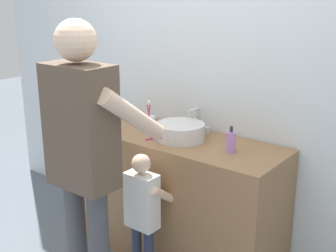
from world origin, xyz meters
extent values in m
cube|color=silver|center=(0.00, 0.62, 1.35)|extent=(4.40, 0.08, 2.70)
cube|color=olive|center=(0.00, 0.30, 0.44)|extent=(1.40, 0.54, 0.87)
cylinder|color=silver|center=(0.00, 0.28, 0.93)|extent=(0.32, 0.32, 0.11)
cylinder|color=#B1B1AD|center=(0.00, 0.28, 0.93)|extent=(0.26, 0.26, 0.09)
cylinder|color=#B7BABF|center=(0.00, 0.49, 0.96)|extent=(0.03, 0.03, 0.18)
cylinder|color=#B7BABF|center=(0.00, 0.43, 1.04)|extent=(0.02, 0.12, 0.02)
cylinder|color=#B7BABF|center=(-0.07, 0.49, 0.90)|extent=(0.04, 0.04, 0.05)
cylinder|color=#B7BABF|center=(0.07, 0.49, 0.90)|extent=(0.04, 0.04, 0.05)
cylinder|color=silver|center=(-0.30, 0.34, 0.92)|extent=(0.07, 0.07, 0.09)
cylinder|color=#E5387F|center=(-0.32, 0.34, 0.97)|extent=(0.01, 0.04, 0.17)
cube|color=white|center=(-0.32, 0.34, 1.07)|extent=(0.01, 0.02, 0.02)
cylinder|color=#E5387F|center=(-0.30, 0.32, 0.97)|extent=(0.04, 0.01, 0.17)
cube|color=white|center=(-0.30, 0.32, 1.07)|extent=(0.01, 0.02, 0.02)
cylinder|color=#B27FC6|center=(0.38, 0.27, 0.94)|extent=(0.06, 0.06, 0.13)
cylinder|color=#2D2D2D|center=(0.38, 0.27, 1.02)|extent=(0.02, 0.02, 0.04)
cylinder|color=#2D334C|center=(-0.05, -0.11, 0.20)|extent=(0.06, 0.06, 0.41)
cube|color=white|center=(0.00, -0.11, 0.58)|extent=(0.20, 0.11, 0.35)
sphere|color=beige|center=(0.00, -0.11, 0.83)|extent=(0.11, 0.11, 0.11)
cylinder|color=beige|center=(-0.11, -0.02, 0.61)|extent=(0.05, 0.25, 0.19)
cylinder|color=beige|center=(0.11, -0.02, 0.61)|extent=(0.05, 0.25, 0.19)
cylinder|color=#47474C|center=(-0.22, -0.45, 0.39)|extent=(0.12, 0.12, 0.78)
cylinder|color=#47474C|center=(-0.03, -0.45, 0.39)|extent=(0.12, 0.12, 0.78)
cube|color=brown|center=(-0.13, -0.45, 1.11)|extent=(0.39, 0.22, 0.68)
sphere|color=beige|center=(-0.13, -0.45, 1.57)|extent=(0.22, 0.22, 0.22)
cylinder|color=beige|center=(-0.34, -0.27, 1.17)|extent=(0.09, 0.47, 0.37)
cylinder|color=beige|center=(0.09, -0.27, 1.17)|extent=(0.09, 0.47, 0.37)
cylinder|color=#E5387F|center=(0.09, -0.09, 1.00)|extent=(0.01, 0.14, 0.03)
cube|color=white|center=(0.09, -0.02, 1.01)|extent=(0.01, 0.02, 0.02)
camera|label=1|loc=(1.63, -1.93, 1.80)|focal=47.04mm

